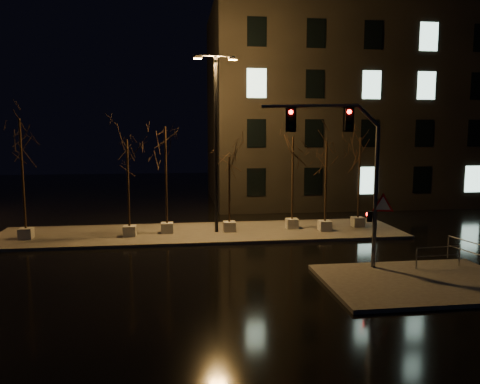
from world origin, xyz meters
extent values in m
plane|color=black|center=(0.00, 0.00, 0.00)|extent=(90.00, 90.00, 0.00)
cube|color=#46443E|center=(0.00, 6.00, 0.07)|extent=(22.00, 5.00, 0.15)
cube|color=#46443E|center=(7.50, -3.50, 0.07)|extent=(7.00, 5.00, 0.15)
cube|color=black|center=(14.00, 18.00, 7.50)|extent=(25.00, 12.00, 15.00)
cube|color=#A5A39A|center=(-9.07, 5.55, 0.43)|extent=(0.65, 0.65, 0.55)
cylinder|color=black|center=(-9.07, 5.55, 3.49)|extent=(0.11, 0.11, 5.57)
cube|color=#A5A39A|center=(-3.85, 5.45, 0.43)|extent=(0.65, 0.65, 0.55)
cylinder|color=black|center=(-3.85, 5.45, 2.96)|extent=(0.11, 0.11, 4.51)
cube|color=#A5A39A|center=(-1.92, 6.02, 0.43)|extent=(0.65, 0.65, 0.55)
cylinder|color=black|center=(-1.92, 6.02, 3.29)|extent=(0.11, 0.11, 5.18)
cube|color=#A5A39A|center=(1.49, 5.92, 0.43)|extent=(0.65, 0.65, 0.55)
cylinder|color=black|center=(1.49, 5.92, 2.49)|extent=(0.11, 0.11, 3.58)
cube|color=#A5A39A|center=(5.11, 6.29, 0.43)|extent=(0.65, 0.65, 0.55)
cylinder|color=black|center=(5.11, 6.29, 3.01)|extent=(0.11, 0.11, 4.62)
cube|color=#A5A39A|center=(6.77, 5.43, 0.43)|extent=(0.65, 0.65, 0.55)
cylinder|color=black|center=(6.77, 5.43, 2.89)|extent=(0.11, 0.11, 4.38)
cube|color=#A5A39A|center=(9.01, 6.25, 0.43)|extent=(0.65, 0.65, 0.55)
cylinder|color=black|center=(9.01, 6.25, 2.99)|extent=(0.11, 0.11, 4.59)
cylinder|color=#58595F|center=(6.52, -1.65, 2.99)|extent=(0.17, 0.17, 5.67)
cylinder|color=#58595F|center=(3.93, -0.95, 6.62)|extent=(3.68, 1.12, 0.13)
cube|color=black|center=(5.42, -1.36, 6.10)|extent=(0.33, 0.28, 0.85)
cube|color=black|center=(3.23, -0.76, 6.10)|extent=(0.33, 0.28, 0.85)
cube|color=black|center=(6.32, -1.60, 2.23)|extent=(0.25, 0.22, 0.43)
cone|color=red|center=(6.78, -1.78, 2.70)|extent=(0.96, 0.29, 0.98)
sphere|color=#FF0C07|center=(6.52, -1.65, 6.38)|extent=(0.17, 0.17, 0.17)
cylinder|color=black|center=(0.77, 5.91, 4.85)|extent=(0.19, 0.19, 9.41)
cylinder|color=black|center=(0.77, 5.91, 9.56)|extent=(2.07, 0.29, 0.09)
cube|color=orange|center=(-0.16, 5.82, 9.41)|extent=(0.49, 0.31, 0.19)
cube|color=orange|center=(1.71, 6.00, 9.41)|extent=(0.49, 0.31, 0.19)
cylinder|color=#58595F|center=(8.13, -2.12, 0.55)|extent=(0.04, 0.04, 0.80)
cylinder|color=#58595F|center=(10.08, -1.97, 0.55)|extent=(0.04, 0.04, 0.80)
cylinder|color=#58595F|center=(9.10, -2.05, 1.00)|extent=(1.95, 0.19, 0.04)
cylinder|color=#58595F|center=(9.10, -2.05, 0.64)|extent=(1.95, 0.19, 0.04)
cylinder|color=#58595F|center=(10.31, -0.77, 0.61)|extent=(0.05, 0.05, 0.93)
cylinder|color=#58595F|center=(10.50, -1.79, 1.13)|extent=(0.43, 2.03, 0.04)
cylinder|color=#58595F|center=(10.50, -1.79, 0.72)|extent=(0.43, 2.03, 0.04)
camera|label=1|loc=(-1.30, -19.22, 5.61)|focal=35.00mm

